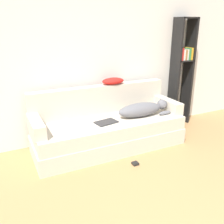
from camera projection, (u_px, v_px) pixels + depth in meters
wall_back at (84, 53)px, 3.75m from camera, size 7.87×0.06×2.70m
couch at (109, 134)px, 3.72m from camera, size 2.22×0.81×0.44m
couch_backrest at (100, 99)px, 3.86m from camera, size 2.18×0.15×0.44m
couch_arm_left at (36, 126)px, 3.19m from camera, size 0.15×0.62×0.18m
couch_arm_right at (167, 105)px, 4.04m from camera, size 0.15×0.62×0.18m
dog at (143, 109)px, 3.77m from camera, size 0.85×0.27×0.23m
laptop at (106, 122)px, 3.53m from camera, size 0.33×0.24×0.02m
throw_pillow at (113, 81)px, 3.86m from camera, size 0.36×0.21×0.10m
bookshelf at (182, 67)px, 4.42m from camera, size 0.34×0.26×1.88m
power_adapter at (135, 164)px, 3.31m from camera, size 0.08×0.08×0.03m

